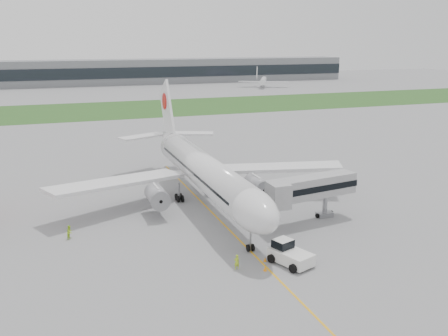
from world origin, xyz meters
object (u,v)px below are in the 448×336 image
object	(u,v)px
airliner	(202,168)
pushback_tug	(289,253)
ground_crew_near	(237,262)
jet_bridge	(307,188)

from	to	relation	value
airliner	pushback_tug	xyz separation A→B (m)	(2.94, -24.40, -4.46)
airliner	ground_crew_near	xyz separation A→B (m)	(-3.37, -23.93, -4.77)
airliner	pushback_tug	bearing A→B (deg)	-83.13
jet_bridge	ground_crew_near	world-z (taller)	jet_bridge
pushback_tug	ground_crew_near	size ratio (longest dim) A/B	3.24
airliner	ground_crew_near	size ratio (longest dim) A/B	30.41
airliner	ground_crew_near	bearing A→B (deg)	-98.01
airliner	jet_bridge	xyz separation A→B (m)	(11.30, -13.31, -0.63)
pushback_tug	jet_bridge	bearing A→B (deg)	32.49
pushback_tug	jet_bridge	size ratio (longest dim) A/B	0.39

